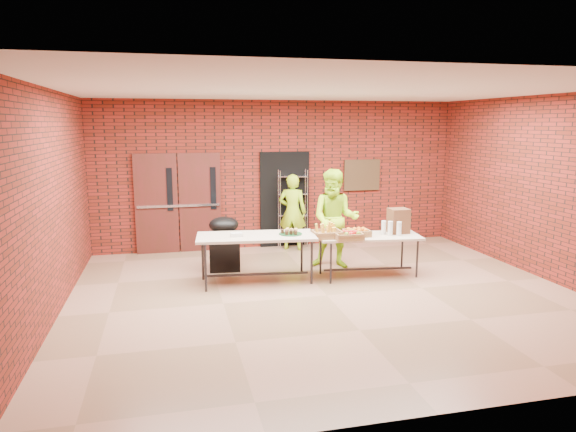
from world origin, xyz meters
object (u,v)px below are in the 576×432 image
at_px(table_left, 256,239).
at_px(coffee_dispenser, 398,221).
at_px(wire_rack, 293,209).
at_px(table_right, 369,239).
at_px(covered_grill, 224,243).
at_px(volunteer_woman, 292,212).
at_px(volunteer_man, 335,219).

bearing_deg(table_left, coffee_dispenser, 5.84).
relative_size(wire_rack, table_right, 0.91).
xyz_separation_m(table_left, coffee_dispenser, (2.61, -0.01, 0.21)).
distance_m(coffee_dispenser, covered_grill, 3.23).
relative_size(table_right, coffee_dispenser, 4.23).
bearing_deg(table_right, coffee_dispenser, 14.55).
distance_m(table_right, volunteer_woman, 2.39).
bearing_deg(table_left, volunteer_man, 25.92).
bearing_deg(wire_rack, volunteer_man, -65.73).
distance_m(table_left, coffee_dispenser, 2.62).
relative_size(wire_rack, volunteer_woman, 1.04).
bearing_deg(table_left, volunteer_woman, 67.62).
xyz_separation_m(covered_grill, volunteer_woman, (1.62, 1.26, 0.32)).
relative_size(wire_rack, covered_grill, 1.70).
height_order(coffee_dispenser, volunteer_man, volunteer_man).
bearing_deg(table_right, wire_rack, 115.14).
relative_size(table_right, volunteer_woman, 1.15).
height_order(table_left, covered_grill, covered_grill).
height_order(coffee_dispenser, covered_grill, coffee_dispenser).
height_order(table_right, covered_grill, covered_grill).
bearing_deg(covered_grill, table_left, -58.24).
relative_size(table_left, coffee_dispenser, 4.68).
xyz_separation_m(volunteer_woman, volunteer_man, (0.45, -1.56, 0.11)).
bearing_deg(wire_rack, table_right, -59.82).
distance_m(wire_rack, coffee_dispenser, 2.75).
relative_size(coffee_dispenser, covered_grill, 0.44).
bearing_deg(volunteer_man, table_right, -33.64).
xyz_separation_m(coffee_dispenser, covered_grill, (-3.07, 0.89, -0.46)).
xyz_separation_m(wire_rack, table_left, (-1.22, -2.36, -0.10)).
xyz_separation_m(table_right, coffee_dispenser, (0.60, 0.08, 0.29)).
bearing_deg(coffee_dispenser, table_right, -172.55).
height_order(wire_rack, volunteer_man, volunteer_man).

